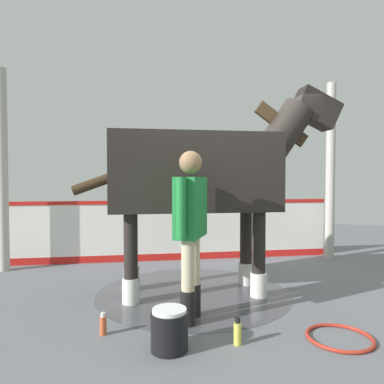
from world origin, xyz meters
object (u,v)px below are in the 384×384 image
(handler, at_px, (191,223))
(hose_coil, at_px, (340,337))
(wash_bucket, at_px, (169,330))
(bottle_shampoo, at_px, (238,332))
(horse, at_px, (203,174))
(bottle_spray, at_px, (103,325))

(handler, relative_size, hose_coil, 2.91)
(wash_bucket, relative_size, bottle_shampoo, 1.50)
(horse, bearing_deg, wash_bucket, -111.02)
(handler, bearing_deg, wash_bucket, 90.38)
(handler, height_order, bottle_spray, handler)
(horse, relative_size, handler, 1.81)
(horse, xyz_separation_m, bottle_spray, (-0.51, -1.46, -1.39))
(bottle_shampoo, bearing_deg, bottle_spray, -170.53)
(horse, xyz_separation_m, handler, (0.15, -0.89, -0.50))
(bottle_shampoo, bearing_deg, handler, 146.37)
(horse, relative_size, wash_bucket, 8.81)
(horse, xyz_separation_m, bottle_shampoo, (0.70, -1.26, -1.38))
(wash_bucket, distance_m, bottle_shampoo, 0.59)
(hose_coil, bearing_deg, wash_bucket, -153.68)
(horse, distance_m, hose_coil, 2.30)
(bottle_spray, relative_size, hose_coil, 0.35)
(horse, relative_size, bottle_spray, 15.13)
(horse, xyz_separation_m, wash_bucket, (0.18, -1.54, -1.31))
(bottle_shampoo, relative_size, hose_coil, 0.40)
(wash_bucket, bearing_deg, horse, 96.79)
(bottle_shampoo, height_order, bottle_spray, bottle_shampoo)
(wash_bucket, bearing_deg, hose_coil, 26.32)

